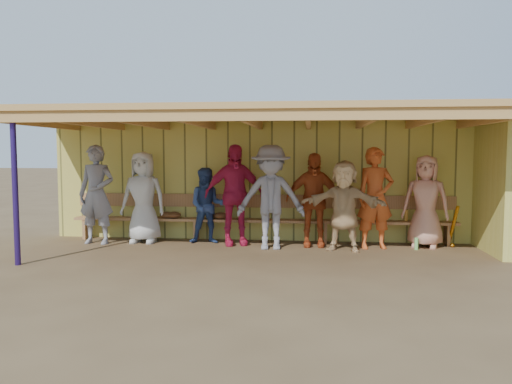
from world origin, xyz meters
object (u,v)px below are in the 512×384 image
player_d (234,195)px  player_g (375,198)px  player_a (97,194)px  player_extra (313,200)px  player_b (143,197)px  player_c (207,206)px  player_h (426,201)px  player_e (271,197)px  player_f (344,206)px  bench (260,215)px

player_d → player_g: player_d is taller
player_a → player_extra: size_ratio=1.09×
player_b → player_d: bearing=-1.1°
player_c → player_extra: 2.06m
player_a → player_d: bearing=7.0°
player_c → player_d: bearing=-20.8°
player_d → player_h: 3.59m
player_e → player_g: player_e is taller
player_a → player_extra: bearing=5.8°
player_b → player_h: bearing=1.3°
player_e → player_f: size_ratio=1.16×
player_f → player_h: 1.61m
player_a → player_d: size_ratio=1.00×
player_e → player_g: bearing=3.8°
player_c → player_g: player_g is taller
bench → player_c: bearing=-163.1°
player_b → player_c: (1.27, 0.06, -0.16)m
player_a → player_h: player_a is taller
player_b → player_d: player_d is taller
player_d → player_f: 2.09m
player_d → player_c: bearing=149.5°
player_b → player_e: size_ratio=0.94×
player_b → player_f: player_b is taller
player_a → bench: bearing=14.1°
player_d → bench: bearing=24.3°
player_f → player_g: bearing=38.3°
player_d → player_h: (3.59, 0.12, -0.10)m
player_e → player_g: 1.93m
player_b → player_e: player_e is taller
player_g → bench: 2.28m
player_b → player_c: player_b is taller
player_c → player_f: 2.65m
player_e → player_h: size_ratio=1.11×
player_b → bench: size_ratio=0.24×
player_a → player_d: (2.67, 0.17, 0.00)m
player_f → bench: bearing=166.0°
player_g → bench: player_g is taller
player_e → player_h: 2.90m
player_c → player_g: size_ratio=0.79×
player_b → player_g: 4.46m
player_h → player_extra: (-2.08, -0.11, 0.02)m
player_c → player_h: size_ratio=0.86×
player_extra → player_d: bearing=177.4°
player_d → bench: player_d is taller
player_a → bench: (3.13, 0.60, -0.44)m
player_b → bench: player_b is taller
player_a → player_h: size_ratio=1.11×
player_a → player_f: 4.73m
player_a → bench: player_a is taller
player_a → player_b: bearing=18.2°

